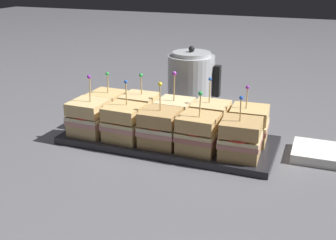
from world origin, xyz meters
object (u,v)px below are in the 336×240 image
Objects in this scene: sandwich_back_far_right at (249,125)px; sandwich_front_center at (161,128)px; sandwich_back_center at (176,115)px; napkin_stack at (318,153)px; sandwich_front_left at (125,123)px; sandwich_front_right at (198,133)px; sandwich_back_far_left at (107,107)px; sandwich_back_right at (211,120)px; sandwich_back_left at (140,110)px; sandwich_front_far_right at (240,139)px; serving_platter at (168,140)px; kettle_steel at (191,80)px; sandwich_front_far_left at (89,118)px.

sandwich_front_center is at bearing -153.24° from sandwich_back_far_right.
sandwich_back_center is 1.36× the size of napkin_stack.
sandwich_front_left reaches higher than sandwich_front_right.
sandwich_front_left reaches higher than sandwich_back_far_left.
napkin_stack is (0.28, 0.00, -0.05)m from sandwich_back_right.
sandwich_back_far_left is (-0.21, 0.10, -0.00)m from sandwich_front_center.
sandwich_back_right is at bearing -1.63° from sandwich_back_center.
sandwich_back_left is at bearing -178.64° from sandwich_back_center.
sandwich_back_right reaches higher than sandwich_front_left.
napkin_stack is at bearing 15.42° from sandwich_front_center.
sandwich_back_center is at bearing 152.54° from sandwich_front_far_right.
sandwich_front_far_right is 0.21m from napkin_stack.
sandwich_back_left is (-0.10, 0.05, 0.05)m from serving_platter.
sandwich_front_far_right is at bearing -149.60° from napkin_stack.
napkin_stack is at bearing 0.68° from sandwich_back_far_right.
kettle_steel reaches higher than sandwich_back_far_right.
sandwich_front_right is 0.10m from sandwich_back_right.
sandwich_back_far_right is 0.37m from kettle_steel.
serving_platter is 4.51× the size of napkin_stack.
sandwich_back_left is (-0.11, 0.10, 0.00)m from sandwich_front_center.
serving_platter is 3.72× the size of sandwich_back_far_right.
sandwich_front_left is at bearing -152.12° from serving_platter.
napkin_stack is (0.48, 0.00, -0.05)m from sandwich_back_left.
sandwich_front_right is 0.15m from sandwich_back_far_right.
sandwich_front_center is 1.11× the size of sandwich_back_far_left.
kettle_steel reaches higher than sandwich_front_center.
sandwich_front_far_left is 1.04× the size of sandwich_front_left.
serving_platter is at bearing -13.61° from sandwich_back_far_left.
serving_platter is 2.78× the size of kettle_steel.
sandwich_front_center is at bearing -164.58° from napkin_stack.
serving_platter is at bearing -172.39° from napkin_stack.
sandwich_front_far_left is at bearing -179.92° from sandwich_front_far_right.
sandwich_front_right is (0.20, -0.00, 0.00)m from sandwich_front_left.
sandwich_front_center reaches higher than sandwich_front_far_right.
sandwich_back_far_right is (0.31, 0.10, 0.00)m from sandwich_front_left.
kettle_steel reaches higher than sandwich_front_far_right.
sandwich_front_center is 0.15m from sandwich_back_left.
sandwich_front_far_left reaches higher than napkin_stack.
serving_platter is 3.42× the size of sandwich_front_far_left.
sandwich_back_far_right is at bearing -0.31° from sandwich_back_right.
sandwich_front_far_left is 0.41m from sandwich_front_far_right.
sandwich_front_far_right is (0.10, 0.00, -0.00)m from sandwich_front_right.
sandwich_front_right is 1.02× the size of sandwich_back_left.
sandwich_front_center is 0.82× the size of kettle_steel.
sandwich_front_far_right is 0.91× the size of sandwich_back_center.
sandwich_front_far_left is 0.11m from sandwich_front_left.
sandwich_front_far_left is at bearing -165.66° from serving_platter.
sandwich_back_far_right is at bearing -0.96° from sandwich_back_center.
napkin_stack is at bearing -0.20° from sandwich_back_center.
sandwich_front_far_left reaches higher than sandwich_front_left.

